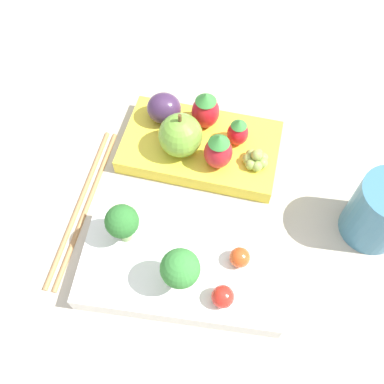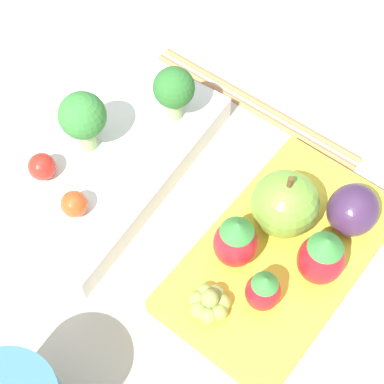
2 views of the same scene
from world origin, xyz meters
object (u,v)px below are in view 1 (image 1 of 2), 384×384
(strawberry_0, at_px, (206,110))
(strawberry_2, at_px, (238,132))
(drinking_cup, at_px, (381,216))
(chopsticks_pair, at_px, (83,203))
(strawberry_1, at_px, (218,151))
(broccoli_floret_0, at_px, (122,222))
(bento_box_fruit, at_px, (200,147))
(cherry_tomato_1, at_px, (240,257))
(grape_cluster, at_px, (256,159))
(bento_box_savoury, at_px, (182,269))
(plum, at_px, (164,108))
(broccoli_floret_1, at_px, (180,269))
(apple, at_px, (181,135))
(cherry_tomato_0, at_px, (223,297))

(strawberry_0, distance_m, strawberry_2, 0.05)
(drinking_cup, xyz_separation_m, chopsticks_pair, (0.32, 0.01, -0.04))
(strawberry_1, bearing_deg, broccoli_floret_0, 51.97)
(bento_box_fruit, distance_m, cherry_tomato_1, 0.16)
(strawberry_2, distance_m, grape_cluster, 0.04)
(bento_box_savoury, xyz_separation_m, bento_box_fruit, (0.00, -0.16, -0.00))
(bento_box_fruit, bearing_deg, plum, -31.92)
(broccoli_floret_1, xyz_separation_m, strawberry_1, (-0.02, -0.15, -0.02))
(apple, xyz_separation_m, chopsticks_pair, (0.10, 0.08, -0.04))
(bento_box_fruit, bearing_deg, strawberry_1, 129.11)
(cherry_tomato_1, bearing_deg, broccoli_floret_0, -5.91)
(cherry_tomato_0, height_order, cherry_tomato_1, cherry_tomato_0)
(chopsticks_pair, bearing_deg, strawberry_1, -156.51)
(strawberry_2, relative_size, grape_cluster, 1.28)
(drinking_cup, bearing_deg, broccoli_floret_1, 25.31)
(strawberry_0, distance_m, grape_cluster, 0.08)
(broccoli_floret_0, xyz_separation_m, broccoli_floret_1, (-0.06, 0.04, 0.00))
(apple, relative_size, strawberry_2, 1.55)
(apple, height_order, strawberry_1, apple)
(broccoli_floret_0, relative_size, grape_cluster, 1.71)
(strawberry_1, bearing_deg, broccoli_floret_1, 82.08)
(bento_box_savoury, bearing_deg, strawberry_2, -104.52)
(apple, distance_m, strawberry_0, 0.05)
(bento_box_fruit, height_order, chopsticks_pair, bento_box_fruit)
(bento_box_fruit, relative_size, cherry_tomato_0, 9.03)
(strawberry_1, distance_m, strawberry_2, 0.04)
(strawberry_1, height_order, plum, strawberry_1)
(apple, xyz_separation_m, grape_cluster, (-0.09, 0.01, -0.02))
(broccoli_floret_0, relative_size, strawberry_0, 1.00)
(cherry_tomato_0, bearing_deg, apple, -69.59)
(apple, distance_m, strawberry_2, 0.07)
(cherry_tomato_1, relative_size, strawberry_2, 0.53)
(apple, bearing_deg, strawberry_1, 161.54)
(bento_box_fruit, relative_size, drinking_cup, 2.49)
(strawberry_1, height_order, chopsticks_pair, strawberry_1)
(strawberry_0, relative_size, plum, 1.24)
(broccoli_floret_0, bearing_deg, grape_cluster, -138.46)
(strawberry_0, distance_m, chopsticks_pair, 0.18)
(grape_cluster, bearing_deg, cherry_tomato_0, 82.26)
(strawberry_2, bearing_deg, cherry_tomato_1, 95.17)
(apple, distance_m, strawberry_1, 0.05)
(broccoli_floret_0, distance_m, grape_cluster, 0.17)
(plum, height_order, chopsticks_pair, plum)
(strawberry_0, height_order, chopsticks_pair, strawberry_0)
(bento_box_fruit, height_order, cherry_tomato_0, cherry_tomato_0)
(bento_box_savoury, height_order, strawberry_2, strawberry_2)
(grape_cluster, bearing_deg, strawberry_1, 7.20)
(cherry_tomato_1, height_order, plum, plum)
(grape_cluster, xyz_separation_m, drinking_cup, (-0.13, 0.06, 0.01))
(broccoli_floret_1, height_order, strawberry_0, broccoli_floret_1)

